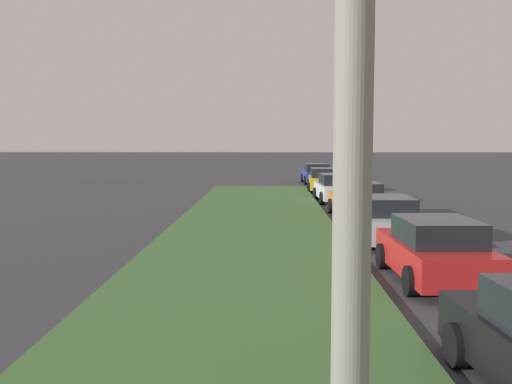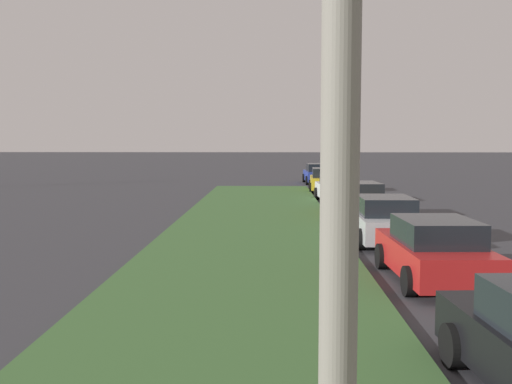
% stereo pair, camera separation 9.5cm
% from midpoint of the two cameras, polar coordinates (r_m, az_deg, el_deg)
% --- Properties ---
extents(grass_median, '(60.00, 6.00, 0.12)m').
position_cam_midpoint_polar(grass_median, '(11.27, -2.13, -11.54)').
color(grass_median, '#3D6633').
rests_on(grass_median, ground).
extents(parked_car_red, '(4.36, 2.13, 1.47)m').
position_cam_midpoint_polar(parked_car_red, '(14.59, 16.19, -5.28)').
color(parked_car_red, red).
rests_on(parked_car_red, ground).
extents(parked_car_silver, '(4.31, 2.04, 1.47)m').
position_cam_midpoint_polar(parked_car_silver, '(19.66, 11.73, -2.58)').
color(parked_car_silver, '#B2B5BA').
rests_on(parked_car_silver, ground).
extents(parked_car_orange, '(4.40, 2.21, 1.47)m').
position_cam_midpoint_polar(parked_car_orange, '(25.90, 9.37, -0.74)').
color(parked_car_orange, orange).
rests_on(parked_car_orange, ground).
extents(parked_car_white, '(4.38, 2.18, 1.47)m').
position_cam_midpoint_polar(parked_car_white, '(31.96, 7.40, 0.36)').
color(parked_car_white, silver).
rests_on(parked_car_white, ground).
extents(parked_car_yellow, '(4.37, 2.16, 1.47)m').
position_cam_midpoint_polar(parked_car_yellow, '(38.18, 6.29, 1.12)').
color(parked_car_yellow, gold).
rests_on(parked_car_yellow, ground).
extents(parked_car_blue, '(4.36, 2.13, 1.47)m').
position_cam_midpoint_polar(parked_car_blue, '(44.95, 5.59, 1.70)').
color(parked_car_blue, '#23389E').
rests_on(parked_car_blue, ground).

